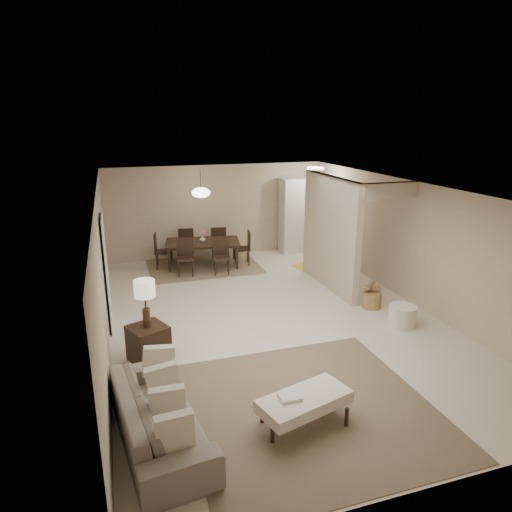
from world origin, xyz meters
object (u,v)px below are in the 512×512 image
object	(u,v)px
ottoman_bench	(305,402)
dining_table	(203,254)
side_table	(149,343)
wicker_basket	(372,300)
round_pouf	(402,316)
sofa	(158,415)
pantry_cabinet	(301,215)

from	to	relation	value
ottoman_bench	dining_table	world-z (taller)	dining_table
side_table	wicker_basket	distance (m)	4.57
round_pouf	sofa	bearing A→B (deg)	-158.92
ottoman_bench	side_table	size ratio (longest dim) A/B	2.16
sofa	round_pouf	distance (m)	4.95
ottoman_bench	dining_table	bearing A→B (deg)	73.50
dining_table	sofa	bearing A→B (deg)	-95.70
dining_table	pantry_cabinet	bearing A→B (deg)	21.61
side_table	dining_table	distance (m)	4.83
side_table	wicker_basket	world-z (taller)	side_table
ottoman_bench	round_pouf	size ratio (longest dim) A/B	2.52
sofa	ottoman_bench	world-z (taller)	sofa
ottoman_bench	wicker_basket	bearing A→B (deg)	31.18
pantry_cabinet	side_table	distance (m)	7.01
wicker_basket	dining_table	world-z (taller)	dining_table
pantry_cabinet	sofa	bearing A→B (deg)	-124.40
pantry_cabinet	side_table	xyz separation A→B (m)	(-4.75, -5.09, -0.76)
dining_table	ottoman_bench	bearing A→B (deg)	-80.45
round_pouf	wicker_basket	distance (m)	0.93
pantry_cabinet	round_pouf	distance (m)	5.30
pantry_cabinet	wicker_basket	bearing A→B (deg)	-93.38
sofa	side_table	distance (m)	1.92
wicker_basket	dining_table	size ratio (longest dim) A/B	0.20
ottoman_bench	dining_table	distance (m)	6.71
sofa	round_pouf	world-z (taller)	sofa
sofa	ottoman_bench	distance (m)	1.77
round_pouf	dining_table	bearing A→B (deg)	121.12
side_table	round_pouf	xyz separation A→B (m)	(4.57, -0.14, -0.10)
round_pouf	side_table	bearing A→B (deg)	178.27
side_table	dining_table	bearing A→B (deg)	68.47
ottoman_bench	sofa	bearing A→B (deg)	154.39
round_pouf	wicker_basket	size ratio (longest dim) A/B	1.35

